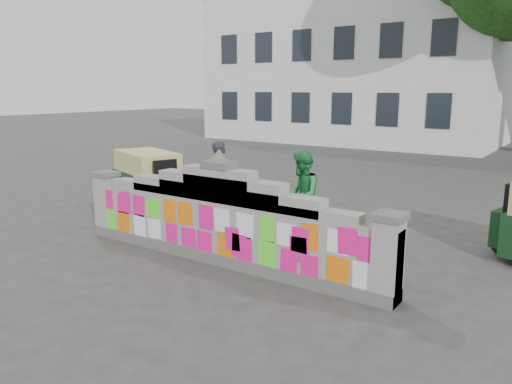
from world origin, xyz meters
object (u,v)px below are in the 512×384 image
(cyclist_rider, at_px, (221,188))
(rickshaw_left, at_px, (149,177))
(cyclist_bike, at_px, (222,203))
(pedestrian, at_px, (302,196))

(cyclist_rider, relative_size, rickshaw_left, 0.63)
(cyclist_bike, distance_m, rickshaw_left, 2.92)
(cyclist_rider, bearing_deg, rickshaw_left, 58.47)
(cyclist_bike, height_order, rickshaw_left, rickshaw_left)
(pedestrian, height_order, rickshaw_left, pedestrian)
(cyclist_bike, xyz_separation_m, rickshaw_left, (-2.87, 0.49, 0.24))
(cyclist_rider, distance_m, rickshaw_left, 2.91)
(pedestrian, bearing_deg, cyclist_rider, -116.90)
(cyclist_rider, height_order, pedestrian, pedestrian)
(cyclist_bike, bearing_deg, rickshaw_left, 58.47)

